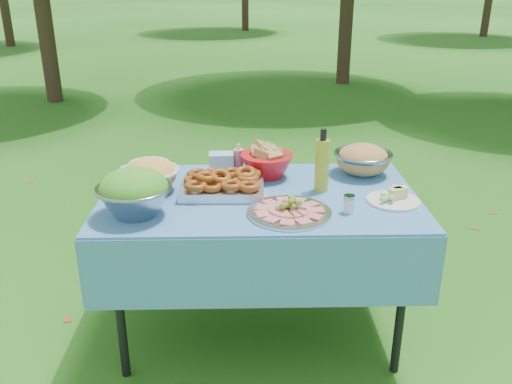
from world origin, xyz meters
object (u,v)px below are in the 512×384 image
at_px(bread_bowl, 267,159).
at_px(charcuterie_platter, 289,205).
at_px(salad_bowl, 134,192).
at_px(pasta_bowl_steel, 363,159).
at_px(oil_bottle, 322,160).
at_px(picnic_table, 259,266).
at_px(plate_stack, 149,168).

height_order(bread_bowl, charcuterie_platter, bread_bowl).
distance_m(salad_bowl, bread_bowl, 0.74).
bearing_deg(pasta_bowl_steel, oil_bottle, -136.58).
bearing_deg(bread_bowl, oil_bottle, -39.04).
bearing_deg(charcuterie_platter, picnic_table, 118.71).
height_order(salad_bowl, bread_bowl, salad_bowl).
relative_size(picnic_table, oil_bottle, 4.87).
bearing_deg(charcuterie_platter, pasta_bowl_steel, 50.15).
distance_m(picnic_table, bread_bowl, 0.53).
height_order(bread_bowl, oil_bottle, oil_bottle).
bearing_deg(pasta_bowl_steel, plate_stack, 178.82).
xyz_separation_m(bread_bowl, charcuterie_platter, (0.08, -0.47, -0.05)).
xyz_separation_m(plate_stack, bread_bowl, (0.60, -0.05, 0.06)).
relative_size(bread_bowl, pasta_bowl_steel, 0.92).
bearing_deg(bread_bowl, picnic_table, -100.47).
bearing_deg(picnic_table, plate_stack, 151.96).
height_order(salad_bowl, plate_stack, salad_bowl).
height_order(picnic_table, charcuterie_platter, charcuterie_platter).
bearing_deg(oil_bottle, plate_stack, 163.48).
bearing_deg(pasta_bowl_steel, bread_bowl, -176.66).
bearing_deg(picnic_table, bread_bowl, 79.53).
xyz_separation_m(picnic_table, pasta_bowl_steel, (0.54, 0.27, 0.46)).
distance_m(salad_bowl, plate_stack, 0.52).
bearing_deg(salad_bowl, oil_bottle, 17.68).
relative_size(picnic_table, pasta_bowl_steel, 5.00).
relative_size(plate_stack, oil_bottle, 0.70).
height_order(plate_stack, pasta_bowl_steel, pasta_bowl_steel).
relative_size(pasta_bowl_steel, charcuterie_platter, 0.80).
bearing_deg(picnic_table, salad_bowl, -157.66).
relative_size(salad_bowl, pasta_bowl_steel, 1.08).
relative_size(salad_bowl, oil_bottle, 1.05).
relative_size(salad_bowl, plate_stack, 1.51).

